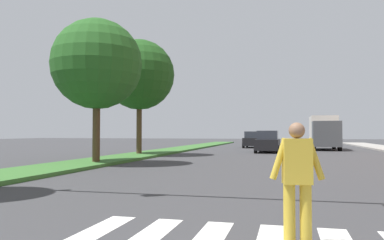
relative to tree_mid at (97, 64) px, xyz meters
The scene contains 9 objects.
ground_plane 15.81m from the tree_mid, 54.17° to the left, with size 140.00×140.00×0.00m, color #38383A.
median_strip 11.28m from the tree_mid, 92.34° to the left, with size 2.82×64.00×0.15m, color #386B2D.
tree_mid is the anchor object (origin of this frame).
tree_far 7.45m from the tree_mid, 95.69° to the left, with size 4.78×4.78×7.75m.
traffic_light_gantry 9.97m from the tree_mid, 68.05° to the right, with size 10.06×0.30×6.00m.
pedestrian_performer 15.22m from the tree_mid, 51.51° to the right, with size 0.75×0.30×1.69m.
sedan_midblock 16.36m from the tree_mid, 61.60° to the left, with size 1.88×4.62×1.71m.
sedan_distant 24.45m from the tree_mid, 76.71° to the left, with size 1.83×4.40×1.68m.
truck_box_delivery 23.69m from the tree_mid, 58.36° to the left, with size 2.40×6.20×3.10m.
Camera 1 is at (0.22, 0.88, 1.55)m, focal length 35.81 mm.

